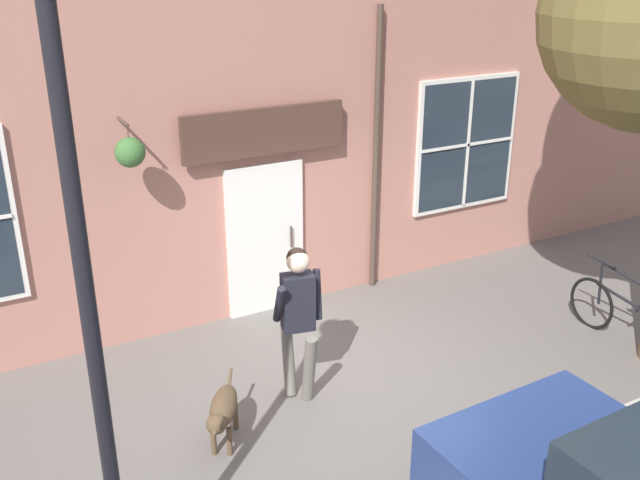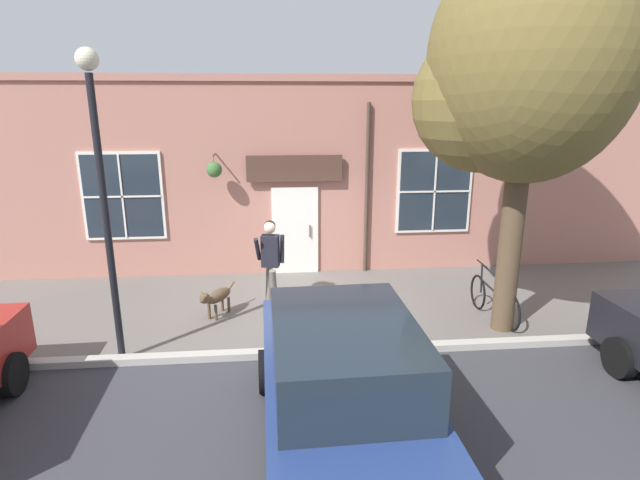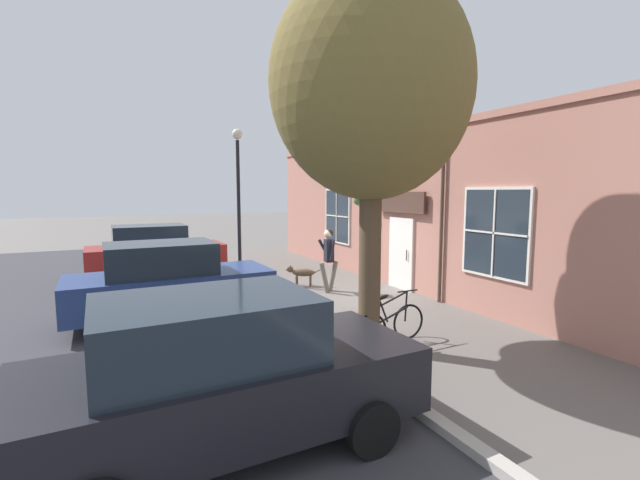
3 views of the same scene
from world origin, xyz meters
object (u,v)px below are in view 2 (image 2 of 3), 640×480
pedestrian_walking (270,255)px  street_lamp (100,167)px  street_tree_by_curb (519,71)px  parked_car_mid_block (342,386)px  dog_on_leash (216,297)px  leaning_bicycle (494,299)px

pedestrian_walking → street_lamp: street_lamp is taller
street_tree_by_curb → parked_car_mid_block: (3.14, -3.27, -3.63)m
dog_on_leash → parked_car_mid_block: (4.04, 1.88, 0.47)m
pedestrian_walking → street_tree_by_curb: size_ratio=0.27×
street_lamp → dog_on_leash: bearing=137.9°
parked_car_mid_block → street_lamp: size_ratio=0.91×
leaning_bicycle → dog_on_leash: bearing=-95.6°
street_tree_by_curb → leaning_bicycle: (-0.37, 0.15, -4.13)m
leaning_bicycle → parked_car_mid_block: parked_car_mid_block is taller
street_tree_by_curb → street_lamp: street_tree_by_curb is taller
leaning_bicycle → parked_car_mid_block: 4.93m
pedestrian_walking → dog_on_leash: bearing=-69.9°
dog_on_leash → parked_car_mid_block: bearing=25.0°
street_tree_by_curb → pedestrian_walking: bearing=-107.3°
leaning_bicycle → street_tree_by_curb: bearing=-22.0°
dog_on_leash → street_lamp: 3.39m
pedestrian_walking → parked_car_mid_block: bearing=10.6°
dog_on_leash → leaning_bicycle: (0.52, 5.30, -0.03)m
parked_car_mid_block → leaning_bicycle: bearing=135.8°
street_tree_by_curb → leaning_bicycle: street_tree_by_curb is taller
street_tree_by_curb → leaning_bicycle: bearing=158.0°
parked_car_mid_block → street_lamp: 4.68m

